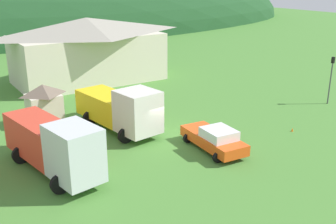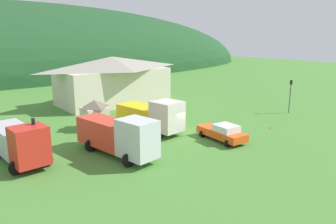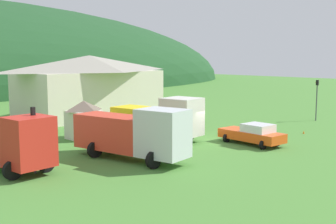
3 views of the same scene
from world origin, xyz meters
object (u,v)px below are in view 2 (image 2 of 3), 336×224
at_px(flatbed_truck_yellow, 153,115).
at_px(traffic_light_east, 290,93).
at_px(service_pickup_orange, 223,132).
at_px(traffic_cone_near_pickup, 271,129).
at_px(depot_building, 113,79).
at_px(tow_truck_silver, 119,135).
at_px(play_shed_cream, 95,114).
at_px(traffic_light_west, 35,138).
at_px(crane_truck_red, 19,141).

distance_m(flatbed_truck_yellow, traffic_light_east, 19.28).
relative_size(service_pickup_orange, traffic_cone_near_pickup, 10.08).
bearing_deg(depot_building, service_pickup_orange, -91.14).
bearing_deg(service_pickup_orange, tow_truck_silver, -100.07).
height_order(play_shed_cream, service_pickup_orange, play_shed_cream).
distance_m(flatbed_truck_yellow, traffic_light_west, 12.77).
height_order(tow_truck_silver, traffic_light_east, traffic_light_east).
distance_m(play_shed_cream, tow_truck_silver, 9.03).
xyz_separation_m(service_pickup_orange, traffic_light_west, (-16.10, 4.34, 1.59)).
xyz_separation_m(service_pickup_orange, traffic_light_east, (15.25, 2.33, 1.80)).
xyz_separation_m(play_shed_cream, crane_truck_red, (-8.96, -4.96, 0.10)).
xyz_separation_m(depot_building, traffic_light_east, (14.81, -19.79, -0.91)).
relative_size(crane_truck_red, traffic_cone_near_pickup, 14.87).
height_order(play_shed_cream, tow_truck_silver, tow_truck_silver).
bearing_deg(traffic_light_west, flatbed_truck_yellow, 10.16).
height_order(service_pickup_orange, traffic_cone_near_pickup, service_pickup_orange).
xyz_separation_m(depot_building, tow_truck_silver, (-10.34, -19.57, -1.68)).
distance_m(depot_building, traffic_cone_near_pickup, 23.91).
bearing_deg(service_pickup_orange, traffic_light_east, 103.04).
bearing_deg(traffic_light_east, depot_building, 126.80).
distance_m(play_shed_cream, service_pickup_orange, 13.80).
bearing_deg(depot_building, flatbed_truck_yellow, -104.38).
distance_m(traffic_light_east, traffic_cone_near_pickup, 9.03).
relative_size(flatbed_truck_yellow, traffic_light_west, 2.11).
distance_m(tow_truck_silver, flatbed_truck_yellow, 7.54).
bearing_deg(traffic_cone_near_pickup, tow_truck_silver, 169.62).
xyz_separation_m(tow_truck_silver, service_pickup_orange, (9.90, -2.55, -1.03)).
height_order(tow_truck_silver, service_pickup_orange, tow_truck_silver).
height_order(tow_truck_silver, traffic_cone_near_pickup, tow_truck_silver).
height_order(crane_truck_red, traffic_cone_near_pickup, crane_truck_red).
bearing_deg(crane_truck_red, traffic_light_west, 14.61).
distance_m(crane_truck_red, traffic_light_west, 2.25).
bearing_deg(tow_truck_silver, traffic_cone_near_pickup, 70.40).
distance_m(depot_building, service_pickup_orange, 22.29).
height_order(flatbed_truck_yellow, service_pickup_orange, flatbed_truck_yellow).
bearing_deg(flatbed_truck_yellow, play_shed_cream, -145.48).
xyz_separation_m(flatbed_truck_yellow, traffic_light_west, (-12.56, -2.25, 0.65)).
relative_size(depot_building, crane_truck_red, 2.09).
distance_m(service_pickup_orange, traffic_light_east, 15.53).
bearing_deg(traffic_cone_near_pickup, traffic_light_west, 168.05).
distance_m(tow_truck_silver, traffic_cone_near_pickup, 17.39).
height_order(flatbed_truck_yellow, traffic_light_east, traffic_light_east).
height_order(crane_truck_red, traffic_light_east, traffic_light_east).
height_order(depot_building, tow_truck_silver, depot_building).
relative_size(crane_truck_red, tow_truck_silver, 0.92).
bearing_deg(flatbed_truck_yellow, traffic_cone_near_pickup, 48.47).
distance_m(play_shed_cream, traffic_light_east, 24.79).
height_order(service_pickup_orange, traffic_light_west, traffic_light_west).
distance_m(tow_truck_silver, traffic_light_east, 25.16).
bearing_deg(traffic_light_west, tow_truck_silver, -16.17).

